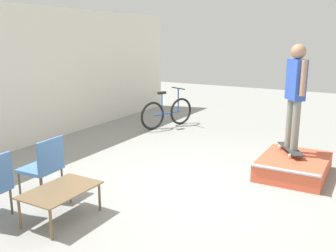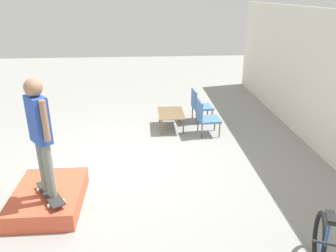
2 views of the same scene
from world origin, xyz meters
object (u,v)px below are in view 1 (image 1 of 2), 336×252
at_px(skateboard_on_ramp, 291,149).
at_px(bicycle, 167,113).
at_px(patio_chair_right, 44,164).
at_px(person_skater, 296,88).
at_px(skate_ramp_box, 293,166).
at_px(coffee_table, 61,192).

xyz_separation_m(skateboard_on_ramp, bicycle, (1.73, 3.54, 0.00)).
bearing_deg(patio_chair_right, bicycle, -176.52).
bearing_deg(skateboard_on_ramp, patio_chair_right, 102.65).
bearing_deg(person_skater, skate_ramp_box, 167.55).
bearing_deg(skateboard_on_ramp, skate_ramp_box, 173.68).
bearing_deg(skate_ramp_box, skateboard_on_ramp, 25.68).
height_order(coffee_table, bicycle, bicycle).
xyz_separation_m(skate_ramp_box, bicycle, (1.96, 3.65, 0.24)).
distance_m(skateboard_on_ramp, coffee_table, 4.07).
relative_size(patio_chair_right, bicycle, 0.56).
distance_m(person_skater, coffee_table, 4.21).
height_order(skateboard_on_ramp, bicycle, bicycle).
height_order(skateboard_on_ramp, patio_chair_right, patio_chair_right).
xyz_separation_m(person_skater, patio_chair_right, (-2.95, 2.99, -1.00)).
relative_size(skate_ramp_box, person_skater, 0.79).
bearing_deg(bicycle, person_skater, -94.27).
bearing_deg(skate_ramp_box, patio_chair_right, 131.16).
xyz_separation_m(skateboard_on_ramp, coffee_table, (-3.43, 2.19, -0.00)).
distance_m(skateboard_on_ramp, patio_chair_right, 4.21).
xyz_separation_m(skate_ramp_box, patio_chair_right, (-2.72, 3.11, 0.33)).
bearing_deg(person_skater, coffee_table, 109.33).
xyz_separation_m(coffee_table, bicycle, (5.15, 1.35, 0.01)).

